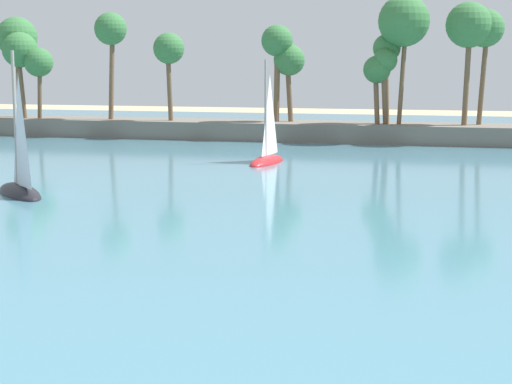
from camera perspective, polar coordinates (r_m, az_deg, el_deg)
name	(u,v)px	position (r m, az deg, el deg)	size (l,w,h in m)	color
sea	(394,160)	(66.85, 9.23, 2.11)	(220.00, 108.63, 0.06)	teal
palm_headland	(376,97)	(80.89, 8.00, 6.29)	(93.92, 6.07, 13.57)	slate
sailboat_toward_headland	(267,153)	(64.05, 0.76, 2.63)	(2.35, 5.85, 8.25)	red
sailboat_far_left	(20,181)	(50.73, -15.52, 0.71)	(5.54, 5.65, 8.83)	black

